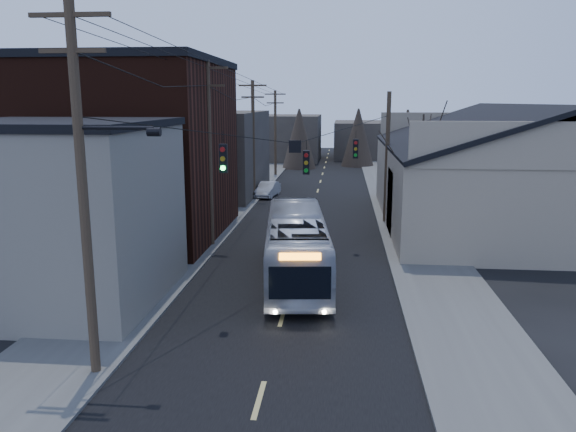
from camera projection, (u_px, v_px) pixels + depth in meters
road_surface at (313, 207)px, 42.41m from camera, size 9.00×110.00×0.02m
sidewalk_left at (229, 205)px, 43.01m from camera, size 4.00×110.00×0.12m
sidewalk_right at (400, 208)px, 41.78m from camera, size 4.00×110.00×0.12m
building_clapboard at (58, 215)px, 22.07m from camera, size 8.00×8.00×7.00m
building_brick at (133, 152)px, 32.59m from camera, size 10.00×12.00×10.00m
building_left_far at (207, 153)px, 48.44m from camera, size 9.00×14.00×7.00m
warehouse at (513, 184)px, 35.77m from camera, size 16.16×20.60×7.73m
building_far_left at (283, 138)px, 76.49m from camera, size 10.00×12.00×6.00m
building_far_right at (377, 139)px, 80.25m from camera, size 12.00×14.00×5.00m
bare_tree at (421, 180)px, 31.32m from camera, size 0.40×0.40×7.20m
utility_lines at (261, 148)px, 35.99m from camera, size 11.24×45.28×10.50m
bus at (296, 246)px, 25.20m from camera, size 3.69×11.18×3.06m
parked_car at (268, 189)px, 46.99m from camera, size 1.83×3.96×1.26m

